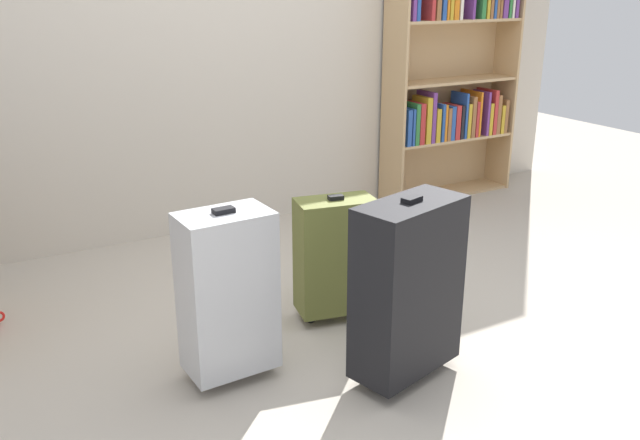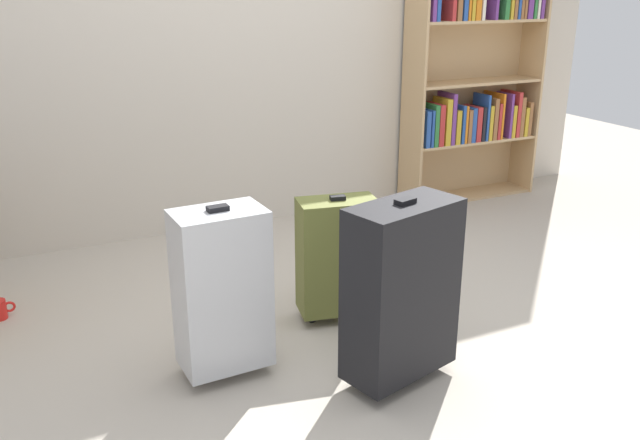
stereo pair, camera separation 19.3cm
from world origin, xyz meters
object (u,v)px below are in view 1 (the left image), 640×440
bookshelf (451,75)px  suitcase_black (408,287)px  suitcase_silver (228,293)px  suitcase_olive (335,256)px

bookshelf → suitcase_black: bearing=-132.8°
bookshelf → suitcase_silver: bearing=-146.7°
suitcase_silver → suitcase_olive: size_ratio=1.18×
bookshelf → suitcase_olive: 2.32m
bookshelf → suitcase_silver: 2.96m
suitcase_black → suitcase_olive: 0.60m
bookshelf → suitcase_black: bookshelf is taller
suitcase_olive → bookshelf: bearing=37.2°
bookshelf → suitcase_silver: size_ratio=2.31×
bookshelf → suitcase_silver: (-2.43, -1.60, -0.52)m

